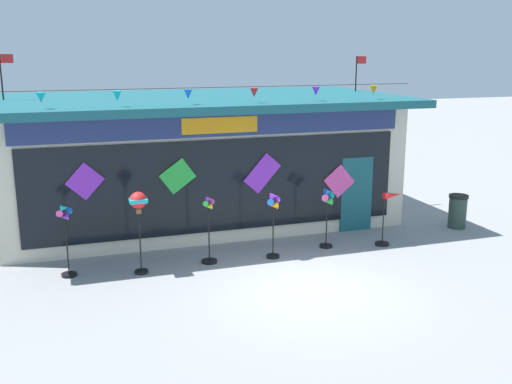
% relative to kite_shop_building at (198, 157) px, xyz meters
% --- Properties ---
extents(ground_plane, '(80.00, 80.00, 0.00)m').
position_rel_kite_shop_building_xyz_m(ground_plane, '(0.92, -5.77, -1.79)').
color(ground_plane, gray).
extents(kite_shop_building, '(10.82, 6.06, 4.67)m').
position_rel_kite_shop_building_xyz_m(kite_shop_building, '(0.00, 0.00, 0.00)').
color(kite_shop_building, beige).
rests_on(kite_shop_building, ground_plane).
extents(wind_spinner_far_left, '(0.34, 0.33, 1.61)m').
position_rel_kite_shop_building_xyz_m(wind_spinner_far_left, '(-3.70, -3.62, -0.83)').
color(wind_spinner_far_left, black).
rests_on(wind_spinner_far_left, ground_plane).
extents(wind_spinner_left, '(0.37, 0.37, 1.83)m').
position_rel_kite_shop_building_xyz_m(wind_spinner_left, '(-2.19, -3.90, -0.29)').
color(wind_spinner_left, black).
rests_on(wind_spinner_left, ground_plane).
extents(wind_spinner_center_left, '(0.36, 0.36, 1.59)m').
position_rel_kite_shop_building_xyz_m(wind_spinner_center_left, '(-0.61, -3.76, -0.99)').
color(wind_spinner_center_left, black).
rests_on(wind_spinner_center_left, ground_plane).
extents(wind_spinner_center_right, '(0.39, 0.31, 1.58)m').
position_rel_kite_shop_building_xyz_m(wind_spinner_center_right, '(0.89, -3.90, -0.74)').
color(wind_spinner_center_right, black).
rests_on(wind_spinner_center_right, ground_plane).
extents(wind_spinner_right, '(0.42, 0.32, 1.51)m').
position_rel_kite_shop_building_xyz_m(wind_spinner_right, '(2.40, -3.60, -0.76)').
color(wind_spinner_right, black).
rests_on(wind_spinner_right, ground_plane).
extents(wind_spinner_far_right, '(0.67, 0.35, 1.36)m').
position_rel_kite_shop_building_xyz_m(wind_spinner_far_right, '(3.96, -3.86, -0.94)').
color(wind_spinner_far_right, black).
rests_on(wind_spinner_far_right, ground_plane).
extents(trash_bin, '(0.52, 0.52, 0.92)m').
position_rel_kite_shop_building_xyz_m(trash_bin, '(6.52, -3.17, -1.32)').
color(trash_bin, '#2D4238').
rests_on(trash_bin, ground_plane).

